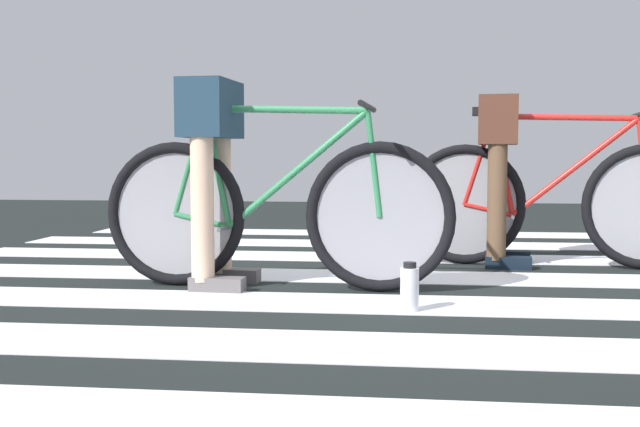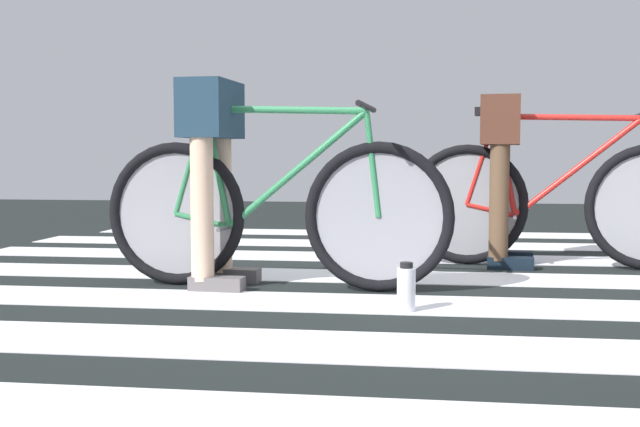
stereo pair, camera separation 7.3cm
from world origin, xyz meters
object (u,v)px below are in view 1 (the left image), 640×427
(cyclist_2_of_2, at_px, (499,157))
(water_bottle, at_px, (410,288))
(cyclist_1_of_2, at_px, (212,154))
(bicycle_2_of_2, at_px, (553,201))
(bicycle_1_of_2, at_px, (274,210))

(cyclist_2_of_2, relative_size, water_bottle, 4.78)
(cyclist_1_of_2, distance_m, bicycle_2_of_2, 2.02)
(bicycle_1_of_2, relative_size, water_bottle, 8.34)
(cyclist_1_of_2, height_order, cyclist_2_of_2, cyclist_1_of_2)
(cyclist_1_of_2, height_order, water_bottle, cyclist_1_of_2)
(bicycle_1_of_2, height_order, cyclist_2_of_2, cyclist_2_of_2)
(cyclist_1_of_2, distance_m, cyclist_2_of_2, 1.75)
(bicycle_1_of_2, bearing_deg, cyclist_1_of_2, 180.00)
(water_bottle, bearing_deg, cyclist_2_of_2, 69.98)
(bicycle_2_of_2, bearing_deg, cyclist_1_of_2, -146.84)
(cyclist_1_of_2, relative_size, cyclist_2_of_2, 1.02)
(bicycle_1_of_2, bearing_deg, cyclist_2_of_2, 42.55)
(bicycle_1_of_2, distance_m, bicycle_2_of_2, 1.74)
(cyclist_1_of_2, xyz_separation_m, bicycle_2_of_2, (1.80, 0.88, -0.27))
(bicycle_1_of_2, relative_size, cyclist_1_of_2, 1.71)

